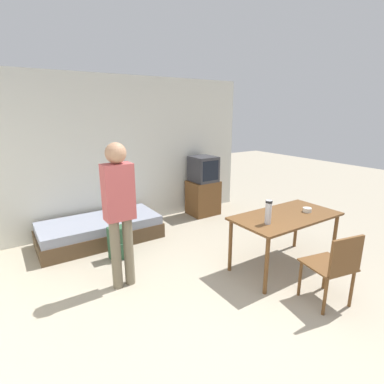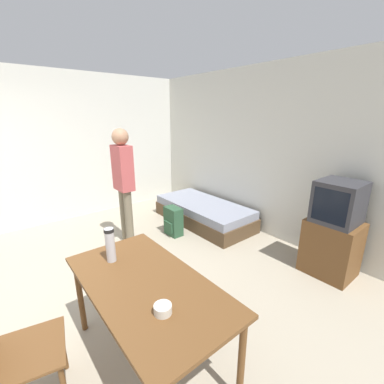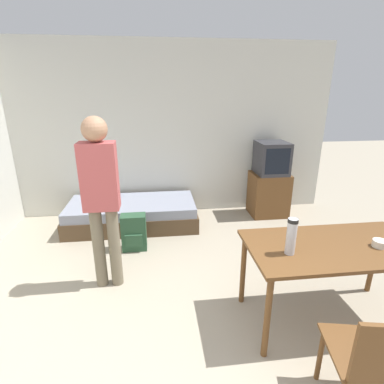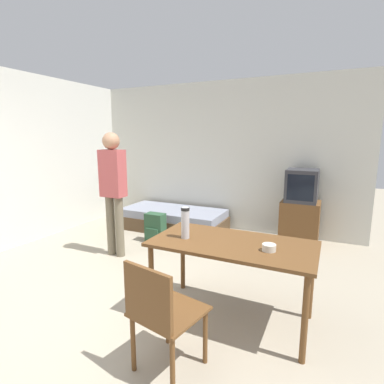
% 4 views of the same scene
% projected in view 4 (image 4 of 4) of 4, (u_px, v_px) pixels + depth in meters
% --- Properties ---
extents(ground_plane, '(20.00, 20.00, 0.00)m').
position_uv_depth(ground_plane, '(50.00, 332.00, 2.65)').
color(ground_plane, '#9E937F').
extents(wall_back, '(5.52, 0.06, 2.70)m').
position_uv_depth(wall_back, '(209.00, 156.00, 5.67)').
color(wall_back, silver).
rests_on(wall_back, ground_plane).
extents(wall_left, '(0.06, 4.64, 2.70)m').
position_uv_depth(wall_left, '(40.00, 159.00, 4.99)').
color(wall_left, silver).
rests_on(wall_left, ground_plane).
extents(daybed, '(1.93, 0.89, 0.38)m').
position_uv_depth(daybed, '(173.00, 219.00, 5.59)').
color(daybed, '#4C3823').
rests_on(daybed, ground_plane).
extents(tv, '(0.58, 0.50, 1.21)m').
position_uv_depth(tv, '(300.00, 209.00, 4.74)').
color(tv, brown).
rests_on(tv, ground_plane).
extents(dining_table, '(1.47, 0.76, 0.76)m').
position_uv_depth(dining_table, '(232.00, 251.00, 2.74)').
color(dining_table, brown).
rests_on(dining_table, ground_plane).
extents(wooden_chair, '(0.54, 0.54, 0.87)m').
position_uv_depth(wooden_chair, '(160.00, 311.00, 2.10)').
color(wooden_chair, brown).
rests_on(wooden_chair, ground_plane).
extents(person_standing, '(0.34, 0.24, 1.77)m').
position_uv_depth(person_standing, '(113.00, 185.00, 4.21)').
color(person_standing, '#6B604C').
rests_on(person_standing, ground_plane).
extents(thermos_flask, '(0.08, 0.08, 0.30)m').
position_uv_depth(thermos_flask, '(185.00, 221.00, 2.81)').
color(thermos_flask, '#B7B7BC').
rests_on(thermos_flask, dining_table).
extents(mate_bowl, '(0.12, 0.12, 0.06)m').
position_uv_depth(mate_bowl, '(269.00, 248.00, 2.52)').
color(mate_bowl, beige).
rests_on(mate_bowl, dining_table).
extents(backpack, '(0.31, 0.22, 0.48)m').
position_uv_depth(backpack, '(155.00, 228.00, 4.90)').
color(backpack, '#284C33').
rests_on(backpack, ground_plane).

